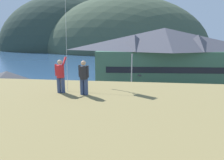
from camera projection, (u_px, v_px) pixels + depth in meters
name	position (u px, v px, depth m)	size (l,w,h in m)	color
ground_plane	(114.00, 137.00, 19.94)	(600.00, 600.00, 0.00)	#66604C
parking_lot_pad	(118.00, 117.00, 24.78)	(40.00, 20.00, 0.10)	gray
bay_water	(131.00, 62.00, 78.11)	(360.00, 84.00, 0.03)	navy
far_hill_west_ridge	(68.00, 50.00, 140.17)	(99.24, 53.82, 73.91)	#2D3D33
far_hill_east_peak	(78.00, 51.00, 135.99)	(85.62, 47.57, 55.16)	#2D3D33
far_hill_center_saddle	(123.00, 51.00, 131.35)	(107.30, 71.36, 68.45)	#42513D
harbor_lodge	(163.00, 56.00, 39.54)	(28.29, 12.35, 11.36)	#38604C
storage_shed_near_lot	(9.00, 88.00, 28.09)	(7.96, 5.19, 5.12)	#756B5B
storage_shed_waterside	(137.00, 75.00, 39.13)	(5.30, 5.74, 4.54)	beige
wharf_dock	(113.00, 71.00, 55.41)	(3.20, 15.84, 0.70)	#70604C
moored_boat_wharfside	(102.00, 68.00, 57.45)	(2.74, 6.86, 2.16)	#A8A399
parked_car_mid_row_near	(22.00, 123.00, 20.57)	(4.35, 2.37, 1.82)	#9EA3A8
parked_car_corner_spot	(133.00, 126.00, 19.99)	(4.35, 2.37, 1.82)	#B28923
parked_car_mid_row_center	(171.00, 109.00, 24.53)	(4.27, 2.19, 1.82)	#236633
parked_car_front_row_end	(126.00, 107.00, 25.24)	(4.31, 2.28, 1.82)	slate
parked_car_mid_row_far	(54.00, 100.00, 27.98)	(4.25, 2.14, 1.82)	red
parked_car_back_row_right	(89.00, 122.00, 20.95)	(4.23, 2.12, 1.82)	black
parking_light_pole	(132.00, 75.00, 29.09)	(0.24, 0.78, 7.21)	#ADADB2
person_kite_flyer	(60.00, 75.00, 10.37)	(0.51, 0.66, 1.86)	#384770
person_companion	(84.00, 77.00, 10.00)	(0.54, 0.40, 1.74)	#384770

